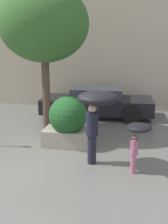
{
  "coord_description": "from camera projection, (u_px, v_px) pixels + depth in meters",
  "views": [
    {
      "loc": [
        2.55,
        -6.32,
        3.18
      ],
      "look_at": [
        0.89,
        1.6,
        1.05
      ],
      "focal_mm": 45.0,
      "sensor_mm": 36.0,
      "label": 1
    }
  ],
  "objects": [
    {
      "name": "ground_plane",
      "position": [
        38.0,
        164.0,
        7.3
      ],
      "size": [
        40.0,
        40.0,
        0.0
      ],
      "primitive_type": "plane",
      "color": "slate"
    },
    {
      "name": "building_facade",
      "position": [
        87.0,
        42.0,
        12.69
      ],
      "size": [
        18.0,
        0.3,
        6.0
      ],
      "color": "#B7A88E",
      "rests_on": "ground"
    },
    {
      "name": "planter_box",
      "position": [
        68.0,
        122.0,
        8.44
      ],
      "size": [
        1.48,
        1.16,
        1.53
      ],
      "color": "#9E9384",
      "rests_on": "ground"
    },
    {
      "name": "person_adult",
      "position": [
        96.0,
        106.0,
        6.96
      ],
      "size": [
        1.02,
        1.02,
        1.93
      ],
      "rotation": [
        0.0,
        0.0,
        -0.08
      ],
      "color": "#1E1E2D",
      "rests_on": "ground"
    },
    {
      "name": "person_child",
      "position": [
        137.0,
        135.0,
        6.57
      ],
      "size": [
        0.59,
        0.59,
        1.27
      ],
      "rotation": [
        0.0,
        0.0,
        -0.26
      ],
      "color": "#B76684",
      "rests_on": "ground"
    },
    {
      "name": "parked_car_near",
      "position": [
        97.0,
        103.0,
        11.7
      ],
      "size": [
        4.68,
        2.21,
        1.22
      ],
      "rotation": [
        0.0,
        0.0,
        1.65
      ],
      "color": "black",
      "rests_on": "ground"
    },
    {
      "name": "street_tree",
      "position": [
        44.0,
        24.0,
        8.98
      ],
      "size": [
        2.92,
        2.92,
        4.88
      ],
      "color": "brown",
      "rests_on": "ground"
    }
  ]
}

